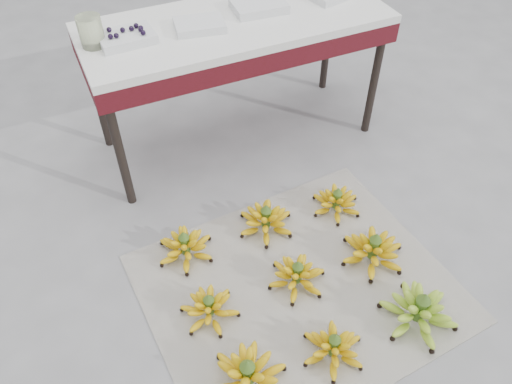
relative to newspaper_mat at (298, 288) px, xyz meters
name	(u,v)px	position (x,y,z in m)	size (l,w,h in m)	color
ground	(297,277)	(0.02, 0.05, 0.00)	(60.00, 60.00, 0.00)	slate
newspaper_mat	(298,288)	(0.00, 0.00, 0.00)	(1.25, 1.05, 0.01)	white
bunch_front_left	(248,376)	(-0.37, -0.29, 0.06)	(0.34, 0.34, 0.18)	yellow
bunch_front_center	(333,348)	(-0.03, -0.32, 0.05)	(0.24, 0.24, 0.15)	yellow
bunch_front_right	(419,311)	(0.36, -0.34, 0.07)	(0.33, 0.33, 0.19)	#84C129
bunch_mid_left	(210,308)	(-0.39, 0.03, 0.05)	(0.24, 0.24, 0.15)	yellow
bunch_mid_center	(297,276)	(0.00, 0.03, 0.05)	(0.33, 0.33, 0.15)	yellow
bunch_mid_right	(373,250)	(0.37, 0.00, 0.06)	(0.35, 0.35, 0.17)	yellow
bunch_back_left	(185,247)	(-0.38, 0.37, 0.06)	(0.28, 0.28, 0.16)	yellow
bunch_back_center	(266,220)	(0.02, 0.36, 0.06)	(0.34, 0.34, 0.16)	yellow
bunch_back_right	(336,202)	(0.38, 0.33, 0.05)	(0.25, 0.25, 0.15)	yellow
vendor_table	(236,35)	(0.18, 1.05, 0.63)	(1.48, 0.59, 0.71)	black
tray_far_left	(127,37)	(-0.34, 1.06, 0.73)	(0.25, 0.18, 0.06)	silver
tray_left	(200,25)	(-0.01, 1.03, 0.73)	(0.25, 0.20, 0.04)	silver
tray_right	(259,6)	(0.31, 1.09, 0.73)	(0.27, 0.20, 0.04)	silver
glass_jar	(91,31)	(-0.48, 1.08, 0.77)	(0.11, 0.11, 0.13)	#E2F0BF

